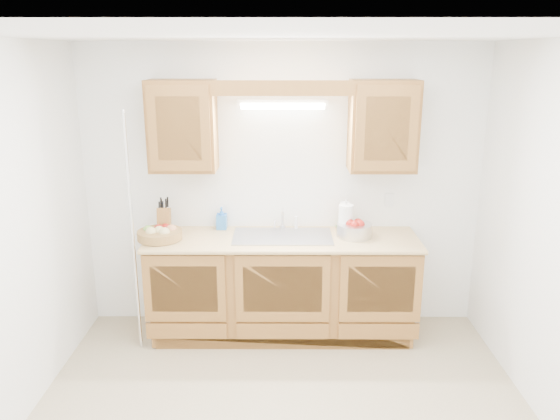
{
  "coord_description": "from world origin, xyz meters",
  "views": [
    {
      "loc": [
        -0.01,
        -3.2,
        2.4
      ],
      "look_at": [
        -0.02,
        0.85,
        1.24
      ],
      "focal_mm": 35.0,
      "sensor_mm": 36.0,
      "label": 1
    }
  ],
  "objects_px": {
    "fruit_basket": "(160,233)",
    "apple_bowl": "(354,229)",
    "knife_block": "(164,220)",
    "paper_towel": "(346,220)"
  },
  "relations": [
    {
      "from": "paper_towel",
      "to": "apple_bowl",
      "type": "xyz_separation_m",
      "value": [
        0.07,
        -0.06,
        -0.06
      ]
    },
    {
      "from": "knife_block",
      "to": "apple_bowl",
      "type": "height_order",
      "value": "knife_block"
    },
    {
      "from": "fruit_basket",
      "to": "knife_block",
      "type": "bearing_deg",
      "value": 89.95
    },
    {
      "from": "fruit_basket",
      "to": "paper_towel",
      "type": "distance_m",
      "value": 1.58
    },
    {
      "from": "knife_block",
      "to": "apple_bowl",
      "type": "relative_size",
      "value": 0.84
    },
    {
      "from": "apple_bowl",
      "to": "fruit_basket",
      "type": "bearing_deg",
      "value": -177.35
    },
    {
      "from": "fruit_basket",
      "to": "knife_block",
      "type": "relative_size",
      "value": 1.45
    },
    {
      "from": "apple_bowl",
      "to": "paper_towel",
      "type": "bearing_deg",
      "value": 141.63
    },
    {
      "from": "knife_block",
      "to": "fruit_basket",
      "type": "bearing_deg",
      "value": -95.45
    },
    {
      "from": "fruit_basket",
      "to": "apple_bowl",
      "type": "distance_m",
      "value": 1.64
    }
  ]
}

